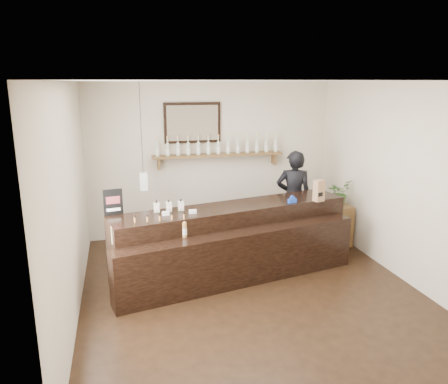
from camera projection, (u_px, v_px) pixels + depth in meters
ground at (250, 290)px, 6.03m from camera, size 5.00×5.00×0.00m
room_shell at (252, 169)px, 5.61m from camera, size 5.00×5.00×5.00m
back_wall_decor at (205, 141)px, 7.81m from camera, size 2.66×0.96×1.69m
counter at (235, 243)px, 6.43m from camera, size 3.68×1.71×1.18m
promo_sign at (113, 202)px, 5.95m from camera, size 0.26×0.06×0.36m
paper_bag at (319, 191)px, 6.65m from camera, size 0.18×0.15×0.33m
tape_dispenser at (292, 200)px, 6.59m from camera, size 0.14×0.08×0.11m
side_cabinet at (337, 224)px, 7.66m from camera, size 0.40×0.52×0.72m
potted_plant at (339, 192)px, 7.52m from camera, size 0.52×0.50×0.44m
shopkeeper at (294, 192)px, 7.55m from camera, size 0.79×0.64×1.88m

